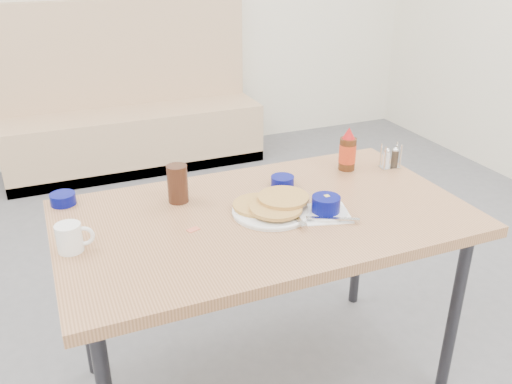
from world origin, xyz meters
name	(u,v)px	position (x,y,z in m)	size (l,w,h in m)	color
booth_bench	(132,121)	(0.00, 2.78, 0.35)	(1.90, 0.56, 1.22)	tan
dining_table	(265,229)	(0.00, 0.25, 0.70)	(1.40, 0.80, 0.76)	#B17D51
pancake_plate	(272,207)	(0.03, 0.25, 0.78)	(0.28, 0.29, 0.05)	white
coffee_mug	(71,237)	(-0.64, 0.25, 0.80)	(0.11, 0.08, 0.09)	white
grits_setting	(326,207)	(0.19, 0.16, 0.79)	(0.20, 0.21, 0.07)	white
creamer_bowl	(63,199)	(-0.63, 0.59, 0.78)	(0.09, 0.09, 0.04)	#040964
butter_bowl	(282,181)	(0.15, 0.43, 0.78)	(0.09, 0.09, 0.04)	#040964
amber_tumbler	(178,184)	(-0.25, 0.45, 0.83)	(0.07, 0.07, 0.14)	#351B11
condiment_caddy	(390,159)	(0.64, 0.43, 0.80)	(0.09, 0.06, 0.10)	silver
syrup_bottle	(348,151)	(0.46, 0.48, 0.84)	(0.07, 0.07, 0.18)	#47230F
sugar_wrapper	(193,230)	(-0.26, 0.23, 0.76)	(0.04, 0.03, 0.00)	#D16045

